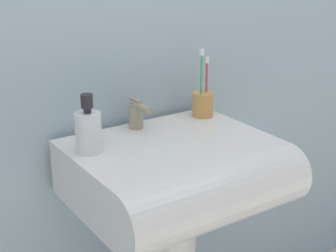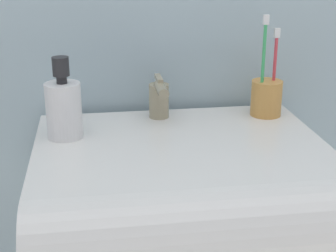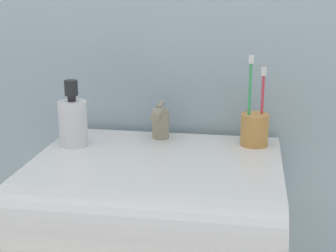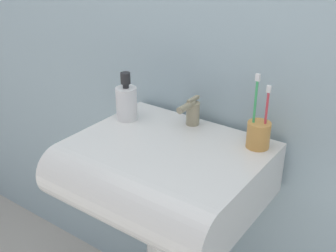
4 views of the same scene
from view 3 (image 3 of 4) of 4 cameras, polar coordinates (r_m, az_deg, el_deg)
name	(u,v)px [view 3 (image 3 of 4)]	position (r m, az deg, el deg)	size (l,w,h in m)	color
wall_back	(174,6)	(1.35, 0.71, 13.10)	(5.00, 0.05, 2.40)	#9EB7C1
sink_basin	(153,202)	(1.15, -1.66, -8.38)	(0.56, 0.48, 0.16)	white
faucet	(160,121)	(1.29, -0.91, 0.56)	(0.04, 0.11, 0.09)	tan
toothbrush_cup	(255,128)	(1.26, 9.57, -0.21)	(0.07, 0.07, 0.22)	#D19347
soap_bottle	(73,121)	(1.26, -10.50, 0.56)	(0.07, 0.07, 0.16)	white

